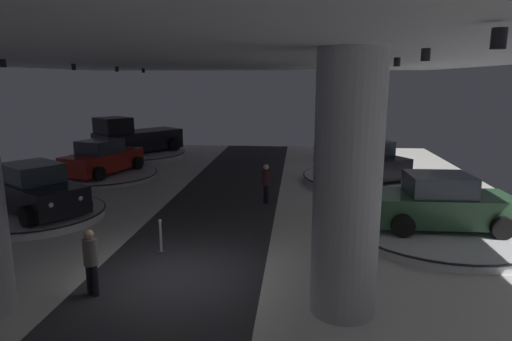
% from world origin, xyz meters
% --- Properties ---
extents(ground, '(24.00, 44.00, 0.06)m').
position_xyz_m(ground, '(0.00, 0.00, -0.02)').
color(ground, silver).
extents(ceiling_with_spotlights, '(24.00, 44.00, 0.39)m').
position_xyz_m(ceiling_with_spotlights, '(0.00, -0.00, 5.55)').
color(ceiling_with_spotlights, silver).
extents(column_right, '(1.38, 1.38, 5.50)m').
position_xyz_m(column_right, '(4.02, -1.19, 2.75)').
color(column_right, '#ADADB2').
rests_on(column_right, ground).
extents(display_platform_deep_right, '(4.55, 4.55, 0.32)m').
position_xyz_m(display_platform_deep_right, '(6.23, 17.02, 0.18)').
color(display_platform_deep_right, silver).
rests_on(display_platform_deep_right, ground).
extents(display_car_deep_right, '(4.05, 4.39, 1.71)m').
position_xyz_m(display_car_deep_right, '(6.24, 17.05, 1.08)').
color(display_car_deep_right, silver).
rests_on(display_car_deep_right, display_platform_deep_right).
extents(display_platform_mid_right, '(5.92, 5.92, 0.29)m').
position_xyz_m(display_platform_mid_right, '(7.55, 3.74, 0.16)').
color(display_platform_mid_right, silver).
rests_on(display_platform_mid_right, ground).
extents(display_car_mid_right, '(4.29, 2.32, 1.71)m').
position_xyz_m(display_car_mid_right, '(7.52, 3.74, 1.06)').
color(display_car_mid_right, '#2D5638').
rests_on(display_car_mid_right, display_platform_mid_right).
extents(display_platform_far_left, '(5.25, 5.25, 0.24)m').
position_xyz_m(display_platform_far_left, '(-6.76, 10.68, 0.13)').
color(display_platform_far_left, silver).
rests_on(display_platform_far_left, ground).
extents(display_car_far_left, '(3.15, 4.54, 1.71)m').
position_xyz_m(display_car_far_left, '(-6.77, 10.65, 1.00)').
color(display_car_far_left, maroon).
rests_on(display_car_far_left, display_platform_far_left).
extents(display_platform_deep_left, '(5.68, 5.68, 0.34)m').
position_xyz_m(display_platform_deep_left, '(-7.07, 16.51, 0.19)').
color(display_platform_deep_left, silver).
rests_on(display_platform_deep_left, ground).
extents(pickup_truck_deep_left, '(4.91, 5.47, 2.30)m').
position_xyz_m(pickup_truck_deep_left, '(-7.26, 16.26, 1.28)').
color(pickup_truck_deep_left, black).
rests_on(pickup_truck_deep_left, display_platform_deep_left).
extents(display_platform_mid_left, '(4.57, 4.57, 0.31)m').
position_xyz_m(display_platform_mid_left, '(-6.15, 4.01, 0.17)').
color(display_platform_mid_left, silver).
rests_on(display_platform_mid_left, ground).
extents(display_car_mid_left, '(4.50, 3.81, 1.71)m').
position_xyz_m(display_car_mid_left, '(-6.18, 4.03, 1.08)').
color(display_car_mid_left, black).
rests_on(display_car_mid_left, display_platform_mid_left).
extents(display_platform_far_right, '(5.97, 5.97, 0.37)m').
position_xyz_m(display_platform_far_right, '(6.23, 10.85, 0.20)').
color(display_platform_far_right, silver).
rests_on(display_platform_far_right, ground).
extents(display_car_far_right, '(3.70, 4.53, 1.71)m').
position_xyz_m(display_car_far_right, '(6.25, 10.82, 1.14)').
color(display_car_far_right, black).
rests_on(display_car_far_right, display_platform_far_right).
extents(visitor_walking_near, '(0.32, 0.32, 1.59)m').
position_xyz_m(visitor_walking_near, '(-1.64, -1.10, 0.91)').
color(visitor_walking_near, black).
rests_on(visitor_walking_near, ground).
extents(visitor_walking_far, '(0.32, 0.32, 1.59)m').
position_xyz_m(visitor_walking_far, '(1.75, 6.89, 0.91)').
color(visitor_walking_far, black).
rests_on(visitor_walking_far, ground).
extents(stanchion_a, '(0.28, 0.28, 1.01)m').
position_xyz_m(stanchion_a, '(-0.86, 1.49, 0.37)').
color(stanchion_a, '#333338').
rests_on(stanchion_a, ground).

